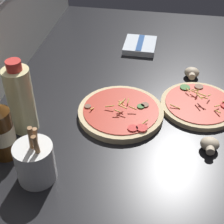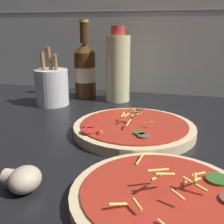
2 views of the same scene
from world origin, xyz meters
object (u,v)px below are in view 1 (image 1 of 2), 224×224
Objects in this scene: pizza_far at (121,112)px; utensil_crock at (35,162)px; oil_bottle at (21,99)px; pizza_near at (199,105)px; beer_bottle at (0,129)px; dish_towel at (140,45)px; mushroom_left at (210,145)px; mushroom_right at (192,73)px.

pizza_far is 1.56× the size of utensil_crock.
oil_bottle is 20.85cm from utensil_crock.
oil_bottle is at bearing 110.64° from pizza_near.
utensil_crock is at bearing -119.36° from beer_bottle.
utensil_crock is 1.16× the size of dish_towel.
mushroom_left reaches higher than dish_towel.
mushroom_right is (36.58, -48.71, -8.65)cm from oil_bottle.
mushroom_right is at bearing -53.09° from oil_bottle.
pizza_near is at bearing -70.57° from pizza_far.
beer_bottle reaches higher than oil_bottle.
utensil_crock is 75.26cm from dish_towel.
dish_towel is (55.30, 25.41, -0.62)cm from mushroom_left.
utensil_crock reaches higher than dish_towel.
mushroom_left is at bearing -89.99° from oil_bottle.
oil_bottle is 4.11× the size of mushroom_right.
utensil_crock reaches higher than mushroom_right.
pizza_near is 19.34cm from mushroom_left.
mushroom_left is 47.03cm from utensil_crock.
utensil_crock is (-17.64, 43.44, 3.67)cm from mushroom_left.
pizza_far is 4.79× the size of mushroom_right.
dish_towel is at bearing 24.68° from mushroom_left.
pizza_near reaches higher than mushroom_right.
beer_bottle is (-22.02, 28.26, 7.97)cm from pizza_far.
mushroom_right is at bearing -46.24° from beer_bottle.
mushroom_left is at bearing -67.90° from utensil_crock.
pizza_near is at bearing -59.73° from beer_bottle.
pizza_far is at bearing -52.07° from beer_bottle.
beer_bottle is (-30.47, 52.21, 8.18)cm from pizza_near.
pizza_far is at bearing 139.94° from mushroom_right.
beer_bottle is 11.46cm from oil_bottle.
oil_bottle is 62.68cm from dish_towel.
mushroom_left is 0.32× the size of utensil_crock.
mushroom_right is at bearing 7.29° from mushroom_left.
mushroom_left is at bearing -112.07° from pizza_far.
dish_towel is at bearing -13.88° from utensil_crock.
oil_bottle is at bearing 90.01° from mushroom_left.
beer_bottle reaches higher than mushroom_left.
pizza_near is 4.38× the size of mushroom_right.
pizza_near is 17.57cm from mushroom_right.
utensil_crock is at bearing 131.94° from pizza_near.
pizza_near reaches higher than dish_towel.
pizza_far is 1.08× the size of beer_bottle.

